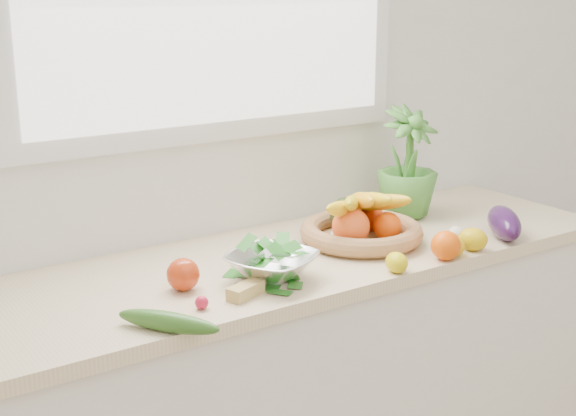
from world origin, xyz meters
TOP-DOWN VIEW (x-y plane):
  - back_wall at (0.00, 2.25)m, footprint 4.50×0.02m
  - counter_cabinet at (0.00, 1.95)m, footprint 2.20×0.58m
  - countertop at (0.00, 1.95)m, footprint 2.24×0.62m
  - orange_loose at (0.41, 1.67)m, footprint 0.11×0.11m
  - lemon_a at (0.23, 1.67)m, footprint 0.07×0.08m
  - lemon_b at (0.46, 1.68)m, footprint 0.08×0.09m
  - lemon_c at (0.54, 1.68)m, footprint 0.10×0.11m
  - apple at (-0.31, 1.88)m, footprint 0.10×0.10m
  - ginger at (-0.20, 1.75)m, footprint 0.11×0.08m
  - garlic_a at (0.18, 1.93)m, footprint 0.06×0.06m
  - garlic_b at (0.26, 1.96)m, footprint 0.06×0.06m
  - garlic_c at (0.57, 1.78)m, footprint 0.06×0.06m
  - eggplant at (0.71, 1.72)m, footprint 0.21×0.24m
  - cucumber at (-0.45, 1.67)m, footprint 0.19×0.24m
  - radish at (-0.33, 1.74)m, footprint 0.04×0.04m
  - potted_herb at (0.61, 2.06)m, footprint 0.22×0.22m
  - fruit_basket at (0.31, 1.93)m, footprint 0.50×0.50m
  - colander_with_spinach at (-0.08, 1.81)m, footprint 0.30×0.30m

SIDE VIEW (x-z plane):
  - counter_cabinet at x=0.00m, z-range 0.00..0.86m
  - countertop at x=0.00m, z-range 0.86..0.90m
  - radish at x=-0.33m, z-range 0.90..0.93m
  - ginger at x=-0.20m, z-range 0.90..0.93m
  - garlic_c at x=0.57m, z-range 0.90..0.95m
  - cucumber at x=-0.45m, z-range 0.90..0.95m
  - garlic_a at x=0.18m, z-range 0.90..0.95m
  - garlic_b at x=0.26m, z-range 0.90..0.95m
  - lemon_a at x=0.23m, z-range 0.90..0.96m
  - lemon_b at x=0.46m, z-range 0.90..0.96m
  - lemon_c at x=0.54m, z-range 0.90..0.97m
  - apple at x=-0.31m, z-range 0.90..0.99m
  - orange_loose at x=0.41m, z-range 0.90..0.99m
  - eggplant at x=0.71m, z-range 0.90..0.99m
  - fruit_basket at x=0.31m, z-range 0.86..1.05m
  - colander_with_spinach at x=-0.08m, z-range 0.90..1.02m
  - potted_herb at x=0.61m, z-range 0.91..1.27m
  - back_wall at x=0.00m, z-range 0.00..2.70m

